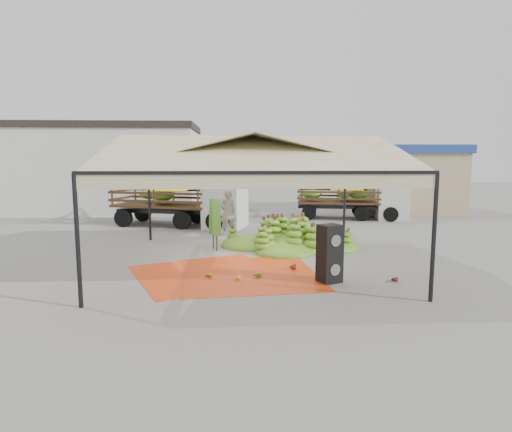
{
  "coord_description": "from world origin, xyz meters",
  "views": [
    {
      "loc": [
        -0.55,
        -13.4,
        3.3
      ],
      "look_at": [
        0.2,
        1.5,
        1.3
      ],
      "focal_mm": 30.0,
      "sensor_mm": 36.0,
      "label": 1
    }
  ],
  "objects_px": {
    "banana_heap": "(292,232)",
    "truck_left": "(185,198)",
    "speaker_stack": "(330,253)",
    "vendor": "(228,213)",
    "truck_right": "(356,196)"
  },
  "relations": [
    {
      "from": "banana_heap",
      "to": "vendor",
      "type": "relative_size",
      "value": 2.74
    },
    {
      "from": "speaker_stack",
      "to": "truck_left",
      "type": "distance_m",
      "value": 11.17
    },
    {
      "from": "speaker_stack",
      "to": "banana_heap",
      "type": "bearing_deg",
      "value": 70.58
    },
    {
      "from": "banana_heap",
      "to": "truck_left",
      "type": "height_order",
      "value": "truck_left"
    },
    {
      "from": "banana_heap",
      "to": "speaker_stack",
      "type": "xyz_separation_m",
      "value": [
        0.39,
        -4.57,
        0.21
      ]
    },
    {
      "from": "banana_heap",
      "to": "truck_left",
      "type": "distance_m",
      "value": 7.14
    },
    {
      "from": "vendor",
      "to": "truck_left",
      "type": "bearing_deg",
      "value": -68.55
    },
    {
      "from": "speaker_stack",
      "to": "truck_right",
      "type": "bearing_deg",
      "value": 46.73
    },
    {
      "from": "banana_heap",
      "to": "speaker_stack",
      "type": "bearing_deg",
      "value": -85.16
    },
    {
      "from": "banana_heap",
      "to": "truck_left",
      "type": "xyz_separation_m",
      "value": [
        -4.61,
        5.4,
        0.79
      ]
    },
    {
      "from": "speaker_stack",
      "to": "vendor",
      "type": "bearing_deg",
      "value": 86.92
    },
    {
      "from": "truck_left",
      "to": "truck_right",
      "type": "distance_m",
      "value": 9.4
    },
    {
      "from": "banana_heap",
      "to": "vendor",
      "type": "xyz_separation_m",
      "value": [
        -2.47,
        2.79,
        0.4
      ]
    },
    {
      "from": "banana_heap",
      "to": "truck_left",
      "type": "relative_size",
      "value": 0.79
    },
    {
      "from": "banana_heap",
      "to": "speaker_stack",
      "type": "relative_size",
      "value": 3.43
    }
  ]
}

